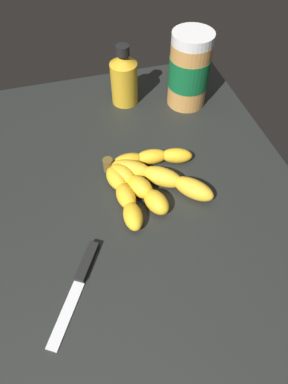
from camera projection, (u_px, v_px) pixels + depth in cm
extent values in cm
cube|color=black|center=(116.00, 202.00, 64.66)|extent=(80.72, 71.44, 4.28)
ellipsoid|color=gold|center=(116.00, 178.00, 63.35)|extent=(6.49, 4.64, 3.39)
ellipsoid|color=gold|center=(126.00, 196.00, 60.75)|extent=(6.18, 3.95, 3.39)
ellipsoid|color=gold|center=(133.00, 216.00, 58.02)|extent=(5.98, 3.58, 3.39)
ellipsoid|color=gold|center=(122.00, 174.00, 63.81)|extent=(6.88, 6.38, 3.69)
ellipsoid|color=gold|center=(140.00, 187.00, 61.89)|extent=(6.88, 6.02, 3.69)
ellipsoid|color=gold|center=(156.00, 202.00, 59.73)|extent=(6.77, 5.57, 3.69)
ellipsoid|color=gold|center=(131.00, 169.00, 64.61)|extent=(7.14, 8.84, 3.67)
ellipsoid|color=gold|center=(162.00, 177.00, 63.39)|extent=(7.88, 8.62, 3.67)
ellipsoid|color=gold|center=(194.00, 189.00, 61.60)|extent=(8.42, 8.19, 3.67)
ellipsoid|color=gold|center=(127.00, 161.00, 66.33)|extent=(3.44, 6.54, 3.07)
ellipsoid|color=gold|center=(152.00, 157.00, 67.07)|extent=(3.82, 6.70, 3.07)
ellipsoid|color=gold|center=(177.00, 156.00, 67.25)|extent=(4.83, 7.00, 3.07)
cylinder|color=brown|center=(108.00, 165.00, 65.32)|extent=(2.00, 2.00, 3.00)
cylinder|color=#BF8442|center=(189.00, 74.00, 74.61)|extent=(9.03, 9.03, 14.88)
cylinder|color=#0F592D|center=(189.00, 71.00, 74.02)|extent=(9.21, 9.21, 6.70)
cylinder|color=silver|center=(193.00, 38.00, 67.88)|extent=(9.00, 9.00, 2.11)
cylinder|color=gold|center=(124.00, 83.00, 76.75)|extent=(6.26, 6.26, 9.90)
cone|color=gold|center=(123.00, 59.00, 72.00)|extent=(6.26, 6.26, 2.10)
cylinder|color=black|center=(122.00, 50.00, 70.35)|extent=(2.98, 2.98, 2.06)
cube|color=silver|center=(66.00, 314.00, 49.05)|extent=(9.85, 6.92, 0.50)
cube|color=black|center=(87.00, 261.00, 53.93)|extent=(6.82, 4.98, 1.20)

